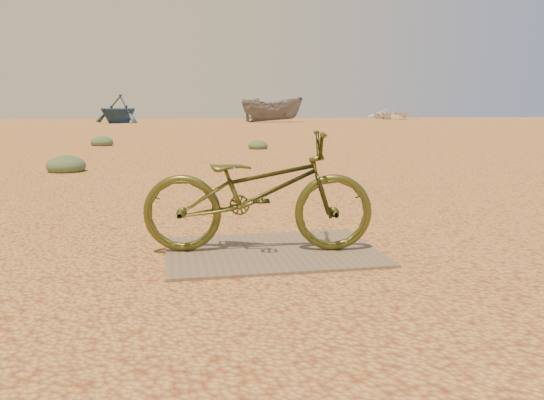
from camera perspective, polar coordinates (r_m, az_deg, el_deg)
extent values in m
plane|color=#E6AE5B|center=(4.30, -1.65, -5.17)|extent=(120.00, 120.00, 0.00)
cube|color=brown|center=(4.15, 0.00, -5.54)|extent=(1.63, 1.16, 0.02)
imported|color=#42451A|center=(4.06, -1.52, 0.91)|extent=(1.83, 0.88, 0.92)
imported|color=#2F5479|center=(43.96, -16.19, 9.42)|extent=(5.41, 5.60, 2.26)
imported|color=slate|center=(45.36, 0.07, 9.70)|extent=(5.59, 2.59, 2.09)
imported|color=white|center=(59.22, 12.84, 9.02)|extent=(4.84, 6.11, 1.14)
ellipsoid|color=#5B764D|center=(10.20, -21.23, 2.87)|extent=(0.68, 0.68, 0.37)
ellipsoid|color=#5B764D|center=(14.94, -1.52, 5.52)|extent=(0.55, 0.55, 0.30)
ellipsoid|color=#5B764D|center=(17.09, -17.81, 5.59)|extent=(0.68, 0.68, 0.37)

